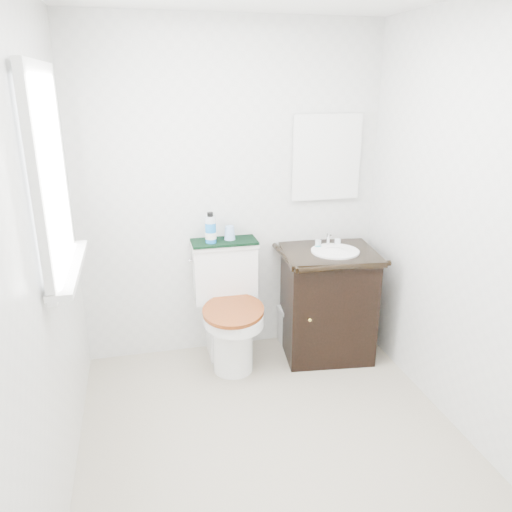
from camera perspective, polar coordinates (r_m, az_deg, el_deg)
name	(u,v)px	position (r m, az deg, el deg)	size (l,w,h in m)	color
floor	(275,442)	(3.08, 2.15, -20.46)	(2.40, 2.40, 0.00)	#AEA18C
wall_back	(232,195)	(3.62, -2.75, 6.95)	(2.40, 2.40, 0.00)	silver
wall_front	(395,372)	(1.48, 15.64, -12.68)	(2.40, 2.40, 0.00)	silver
wall_left	(43,262)	(2.45, -23.15, -0.63)	(2.40, 2.40, 0.00)	silver
wall_right	(470,230)	(2.98, 23.29, 2.72)	(2.40, 2.40, 0.00)	silver
window	(48,175)	(2.60, -22.69, 8.54)	(0.02, 0.70, 0.90)	white
mirror	(327,158)	(3.75, 8.06, 11.08)	(0.50, 0.02, 0.60)	silver
toilet	(229,313)	(3.65, -3.14, -6.52)	(0.52, 0.69, 0.88)	white
vanity	(327,300)	(3.77, 8.16, -5.04)	(0.72, 0.64, 0.92)	black
trash_bin	(292,325)	(3.99, 4.18, -7.86)	(0.22, 0.18, 0.30)	silver
towel	(224,242)	(3.58, -3.66, 1.65)	(0.47, 0.22, 0.02)	black
mouthwash_bottle	(211,229)	(3.51, -5.21, 3.10)	(0.08, 0.08, 0.22)	blue
cup	(230,233)	(3.59, -3.03, 2.67)	(0.08, 0.08, 0.10)	#95BAF3
soap_bar	(318,247)	(3.68, 7.11, 1.06)	(0.07, 0.04, 0.02)	teal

